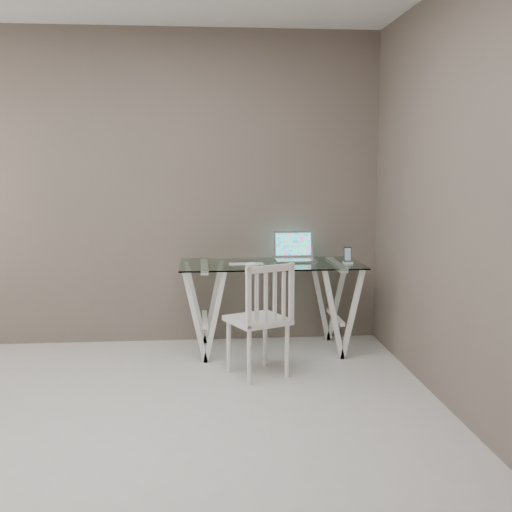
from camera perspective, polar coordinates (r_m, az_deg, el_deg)
The scene contains 7 objects.
room at distance 3.42m, azimuth -13.45°, elevation 10.64°, with size 4.50×4.52×2.71m.
desk at distance 5.37m, azimuth 1.31°, elevation -4.46°, with size 1.50×0.70×0.75m.
chair at distance 4.67m, azimuth 0.57°, elevation -5.26°, with size 0.52×0.52×0.86m.
laptop at distance 5.48m, azimuth 3.45°, elevation 0.24°, with size 0.34×0.28×0.24m.
keyboard at distance 5.21m, azimuth -0.88°, elevation -0.74°, with size 0.30×0.13×0.01m, color silver.
mouse at distance 5.10m, azimuth -0.37°, elevation -0.77°, with size 0.12×0.07×0.04m, color white.
phone_dock at distance 5.33m, azimuth 8.15°, elevation -0.26°, with size 0.07×0.07×0.13m.
Camera 1 is at (0.42, -3.36, 1.55)m, focal length 45.00 mm.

